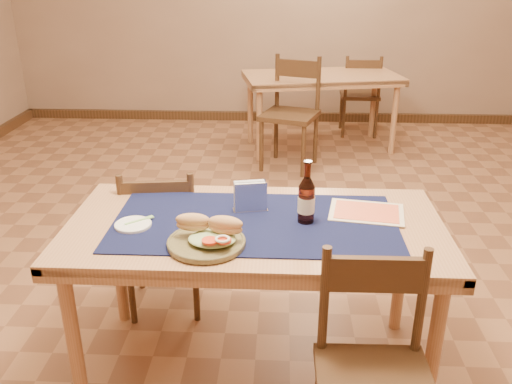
{
  "coord_description": "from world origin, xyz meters",
  "views": [
    {
      "loc": [
        0.11,
        -2.86,
        1.78
      ],
      "look_at": [
        0.0,
        -0.7,
        0.85
      ],
      "focal_mm": 38.0,
      "sensor_mm": 36.0,
      "label": 1
    }
  ],
  "objects_px": {
    "napkin_holder": "(250,197)",
    "beer_bottle": "(306,200)",
    "chair_main_far": "(163,237)",
    "sandwich_plate": "(208,237)",
    "main_table": "(255,240)",
    "back_table": "(321,83)",
    "chair_main_near": "(374,373)"
  },
  "relations": [
    {
      "from": "chair_main_far",
      "to": "napkin_holder",
      "type": "xyz_separation_m",
      "value": [
        0.48,
        -0.32,
        0.38
      ]
    },
    {
      "from": "napkin_holder",
      "to": "chair_main_near",
      "type": "bearing_deg",
      "value": -55.03
    },
    {
      "from": "chair_main_near",
      "to": "beer_bottle",
      "type": "relative_size",
      "value": 3.21
    },
    {
      "from": "beer_bottle",
      "to": "back_table",
      "type": "bearing_deg",
      "value": 85.23
    },
    {
      "from": "napkin_holder",
      "to": "beer_bottle",
      "type": "bearing_deg",
      "value": -22.64
    },
    {
      "from": "beer_bottle",
      "to": "napkin_holder",
      "type": "relative_size",
      "value": 1.69
    },
    {
      "from": "main_table",
      "to": "chair_main_far",
      "type": "xyz_separation_m",
      "value": [
        -0.51,
        0.43,
        -0.23
      ]
    },
    {
      "from": "back_table",
      "to": "beer_bottle",
      "type": "height_order",
      "value": "beer_bottle"
    },
    {
      "from": "chair_main_near",
      "to": "beer_bottle",
      "type": "distance_m",
      "value": 0.74
    },
    {
      "from": "chair_main_near",
      "to": "main_table",
      "type": "bearing_deg",
      "value": 128.57
    },
    {
      "from": "back_table",
      "to": "chair_main_near",
      "type": "distance_m",
      "value": 3.83
    },
    {
      "from": "back_table",
      "to": "beer_bottle",
      "type": "xyz_separation_m",
      "value": [
        -0.27,
        -3.25,
        0.19
      ]
    },
    {
      "from": "chair_main_far",
      "to": "beer_bottle",
      "type": "distance_m",
      "value": 0.93
    },
    {
      "from": "main_table",
      "to": "sandwich_plate",
      "type": "distance_m",
      "value": 0.3
    },
    {
      "from": "sandwich_plate",
      "to": "napkin_holder",
      "type": "relative_size",
      "value": 1.92
    },
    {
      "from": "beer_bottle",
      "to": "napkin_holder",
      "type": "bearing_deg",
      "value": 157.36
    },
    {
      "from": "back_table",
      "to": "napkin_holder",
      "type": "xyz_separation_m",
      "value": [
        -0.51,
        -3.15,
        0.15
      ]
    },
    {
      "from": "sandwich_plate",
      "to": "main_table",
      "type": "bearing_deg",
      "value": 50.96
    },
    {
      "from": "chair_main_near",
      "to": "napkin_holder",
      "type": "bearing_deg",
      "value": 124.97
    },
    {
      "from": "back_table",
      "to": "sandwich_plate",
      "type": "distance_m",
      "value": 3.54
    },
    {
      "from": "back_table",
      "to": "sandwich_plate",
      "type": "relative_size",
      "value": 5.23
    },
    {
      "from": "napkin_holder",
      "to": "sandwich_plate",
      "type": "bearing_deg",
      "value": -113.94
    },
    {
      "from": "chair_main_near",
      "to": "sandwich_plate",
      "type": "bearing_deg",
      "value": 150.45
    },
    {
      "from": "sandwich_plate",
      "to": "chair_main_near",
      "type": "bearing_deg",
      "value": -29.55
    },
    {
      "from": "main_table",
      "to": "back_table",
      "type": "height_order",
      "value": "same"
    },
    {
      "from": "chair_main_far",
      "to": "beer_bottle",
      "type": "bearing_deg",
      "value": -30.17
    },
    {
      "from": "back_table",
      "to": "napkin_holder",
      "type": "distance_m",
      "value": 3.2
    },
    {
      "from": "main_table",
      "to": "napkin_holder",
      "type": "xyz_separation_m",
      "value": [
        -0.03,
        0.12,
        0.15
      ]
    },
    {
      "from": "chair_main_far",
      "to": "sandwich_plate",
      "type": "relative_size",
      "value": 2.75
    },
    {
      "from": "back_table",
      "to": "beer_bottle",
      "type": "relative_size",
      "value": 5.92
    },
    {
      "from": "main_table",
      "to": "chair_main_near",
      "type": "distance_m",
      "value": 0.75
    },
    {
      "from": "beer_bottle",
      "to": "chair_main_far",
      "type": "bearing_deg",
      "value": 149.83
    }
  ]
}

